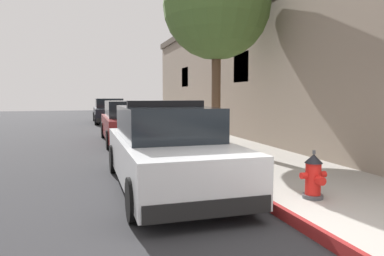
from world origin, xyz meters
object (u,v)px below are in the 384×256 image
(parked_car_silver_ahead, at_px, (129,122))
(parked_car_dark_far, at_px, (109,111))
(fire_hydrant, at_px, (313,176))
(street_tree, at_px, (217,6))
(police_cruiser, at_px, (167,149))

(parked_car_silver_ahead, height_order, parked_car_dark_far, same)
(fire_hydrant, relative_size, street_tree, 0.13)
(police_cruiser, bearing_deg, street_tree, 57.12)
(police_cruiser, distance_m, street_tree, 5.79)
(police_cruiser, relative_size, street_tree, 0.82)
(parked_car_silver_ahead, bearing_deg, police_cruiser, -91.07)
(parked_car_silver_ahead, distance_m, street_tree, 5.48)
(parked_car_silver_ahead, xyz_separation_m, parked_car_dark_far, (-0.08, 10.06, 0.00))
(police_cruiser, height_order, street_tree, street_tree)
(police_cruiser, relative_size, parked_car_dark_far, 1.00)
(police_cruiser, xyz_separation_m, parked_car_silver_ahead, (0.13, 7.04, -0.00))
(parked_car_silver_ahead, relative_size, fire_hydrant, 6.37)
(parked_car_silver_ahead, xyz_separation_m, fire_hydrant, (1.76, -9.00, -0.22))
(parked_car_silver_ahead, bearing_deg, street_tree, -55.42)
(parked_car_dark_far, xyz_separation_m, fire_hydrant, (1.84, -19.06, -0.22))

